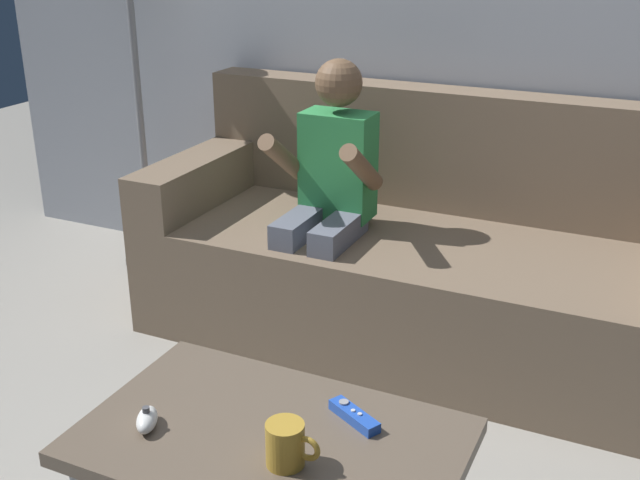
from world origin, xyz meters
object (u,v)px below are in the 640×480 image
(couch, at_px, (428,260))
(coffee_table, at_px, (271,451))
(coffee_mug, at_px, (286,444))
(game_remote_blue_near_edge, at_px, (354,415))
(nunchuk_white, at_px, (147,420))
(person_seated_on_couch, at_px, (327,191))

(couch, xyz_separation_m, coffee_table, (0.06, -1.31, 0.08))
(couch, distance_m, coffee_mug, 1.39)
(game_remote_blue_near_edge, bearing_deg, nunchuk_white, -151.40)
(nunchuk_white, xyz_separation_m, coffee_mug, (0.33, 0.02, 0.03))
(couch, bearing_deg, game_remote_blue_near_edge, -80.28)
(person_seated_on_couch, height_order, game_remote_blue_near_edge, person_seated_on_couch)
(nunchuk_white, bearing_deg, person_seated_on_couch, 95.84)
(coffee_table, xyz_separation_m, game_remote_blue_near_edge, (0.14, 0.13, 0.05))
(couch, relative_size, coffee_table, 2.46)
(couch, relative_size, game_remote_blue_near_edge, 14.33)
(person_seated_on_couch, relative_size, coffee_table, 1.25)
(person_seated_on_couch, distance_m, game_remote_blue_near_edge, 1.13)
(nunchuk_white, bearing_deg, coffee_table, 19.43)
(couch, distance_m, coffee_table, 1.31)
(nunchuk_white, relative_size, coffee_mug, 0.85)
(coffee_table, bearing_deg, game_remote_blue_near_edge, 41.73)
(coffee_table, height_order, nunchuk_white, nunchuk_white)
(couch, relative_size, person_seated_on_couch, 1.98)
(coffee_table, bearing_deg, coffee_mug, -43.18)
(couch, xyz_separation_m, game_remote_blue_near_edge, (0.20, -1.18, 0.13))
(couch, xyz_separation_m, coffee_mug, (0.14, -1.38, 0.17))
(coffee_table, xyz_separation_m, coffee_mug, (0.08, -0.07, 0.09))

